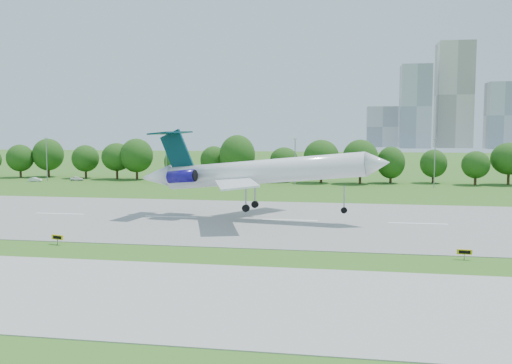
# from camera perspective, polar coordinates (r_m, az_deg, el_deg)

# --- Properties ---
(ground) EXTENTS (600.00, 600.00, 0.00)m
(ground) POSITION_cam_1_polar(r_m,az_deg,el_deg) (73.61, -14.66, -6.41)
(ground) COLOR #345C18
(ground) RESTS_ON ground
(runway) EXTENTS (400.00, 45.00, 0.08)m
(runway) POSITION_cam_1_polar(r_m,az_deg,el_deg) (96.54, -8.52, -3.48)
(runway) COLOR gray
(runway) RESTS_ON ground
(taxiway) EXTENTS (400.00, 23.00, 0.08)m
(taxiway) POSITION_cam_1_polar(r_m,az_deg,el_deg) (58.15, -22.10, -9.74)
(taxiway) COLOR #ADADA8
(taxiway) RESTS_ON ground
(tree_line) EXTENTS (288.40, 8.40, 10.40)m
(tree_line) POSITION_cam_1_polar(r_m,az_deg,el_deg) (160.61, -1.05, 2.30)
(tree_line) COLOR #382314
(tree_line) RESTS_ON ground
(light_poles) EXTENTS (175.90, 0.25, 12.19)m
(light_poles) POSITION_cam_1_polar(r_m,az_deg,el_deg) (151.33, -2.69, 2.16)
(light_poles) COLOR gray
(light_poles) RESTS_ON ground
(skyline) EXTENTS (127.00, 52.00, 80.00)m
(skyline) POSITION_cam_1_polar(r_m,az_deg,el_deg) (461.77, 18.62, 7.05)
(skyline) COLOR #B2B2B7
(skyline) RESTS_ON ground
(airliner) EXTENTS (42.02, 30.21, 13.20)m
(airliner) POSITION_cam_1_polar(r_m,az_deg,el_deg) (92.56, -0.49, 1.06)
(airliner) COLOR white
(airliner) RESTS_ON ground
(taxi_sign_centre) EXTENTS (1.77, 0.65, 1.25)m
(taxi_sign_centre) POSITION_cam_1_polar(r_m,az_deg,el_deg) (77.47, -19.25, -5.25)
(taxi_sign_centre) COLOR gray
(taxi_sign_centre) RESTS_ON ground
(taxi_sign_right) EXTENTS (1.68, 0.28, 1.17)m
(taxi_sign_right) POSITION_cam_1_polar(r_m,az_deg,el_deg) (69.07, 20.12, -6.60)
(taxi_sign_right) COLOR gray
(taxi_sign_right) RESTS_ON ground
(service_vehicle_a) EXTENTS (3.80, 1.80, 1.20)m
(service_vehicle_a) POSITION_cam_1_polar(r_m,az_deg,el_deg) (170.40, -21.23, 0.23)
(service_vehicle_a) COLOR white
(service_vehicle_a) RESTS_ON ground
(service_vehicle_b) EXTENTS (3.83, 1.98, 1.25)m
(service_vehicle_b) POSITION_cam_1_polar(r_m,az_deg,el_deg) (169.64, -17.48, 0.33)
(service_vehicle_b) COLOR white
(service_vehicle_b) RESTS_ON ground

